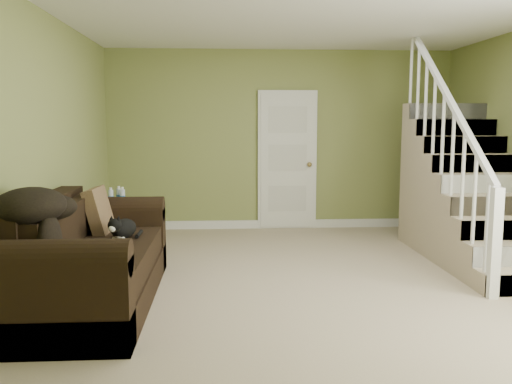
{
  "coord_description": "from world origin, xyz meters",
  "views": [
    {
      "loc": [
        -0.84,
        -5.16,
        1.56
      ],
      "look_at": [
        -0.5,
        0.36,
        0.85
      ],
      "focal_mm": 38.0,
      "sensor_mm": 36.0,
      "label": 1
    }
  ],
  "objects": [
    {
      "name": "ceiling",
      "position": [
        0.0,
        0.0,
        2.6
      ],
      "size": [
        5.0,
        5.5,
        0.01
      ],
      "primitive_type": "cube",
      "color": "white",
      "rests_on": "wall_back"
    },
    {
      "name": "door",
      "position": [
        0.1,
        2.71,
        1.01
      ],
      "size": [
        0.86,
        0.12,
        2.02
      ],
      "color": "white",
      "rests_on": "floor"
    },
    {
      "name": "throw_blanket",
      "position": [
        -2.26,
        -1.15,
        0.96
      ],
      "size": [
        0.55,
        0.69,
        0.27
      ],
      "primitive_type": "ellipsoid",
      "rotation": [
        0.0,
        0.0,
        -0.08
      ],
      "color": "black",
      "rests_on": "sofa"
    },
    {
      "name": "wall_left",
      "position": [
        -2.5,
        0.0,
        1.3
      ],
      "size": [
        0.04,
        5.5,
        2.6
      ],
      "primitive_type": "cube",
      "color": "olive",
      "rests_on": "floor"
    },
    {
      "name": "staircase",
      "position": [
        1.99,
        0.97,
        0.64
      ],
      "size": [
        1.0,
        2.51,
        2.82
      ],
      "color": "tan",
      "rests_on": "floor"
    },
    {
      "name": "throw_pillow",
      "position": [
        -2.05,
        0.13,
        0.7
      ],
      "size": [
        0.24,
        0.47,
        0.47
      ],
      "primitive_type": "cube",
      "rotation": [
        0.0,
        -0.24,
        -0.04
      ],
      "color": "#4A361D",
      "rests_on": "sofa"
    },
    {
      "name": "side_table",
      "position": [
        -2.15,
        1.57,
        0.28
      ],
      "size": [
        0.54,
        0.54,
        0.77
      ],
      "rotation": [
        0.0,
        0.0,
        0.23
      ],
      "color": "black",
      "rests_on": "floor"
    },
    {
      "name": "floor",
      "position": [
        0.0,
        0.0,
        0.0
      ],
      "size": [
        5.0,
        5.5,
        0.01
      ],
      "primitive_type": "cube",
      "color": "tan",
      "rests_on": "ground"
    },
    {
      "name": "cat",
      "position": [
        -1.76,
        -0.23,
        0.59
      ],
      "size": [
        0.28,
        0.51,
        0.25
      ],
      "rotation": [
        0.0,
        0.0,
        -0.28
      ],
      "color": "black",
      "rests_on": "sofa"
    },
    {
      "name": "wall_front",
      "position": [
        0.0,
        -2.75,
        1.3
      ],
      "size": [
        5.0,
        0.04,
        2.6
      ],
      "primitive_type": "cube",
      "color": "olive",
      "rests_on": "floor"
    },
    {
      "name": "baseboard_left",
      "position": [
        -2.47,
        0.0,
        0.06
      ],
      "size": [
        0.04,
        5.5,
        0.12
      ],
      "primitive_type": "cube",
      "color": "white",
      "rests_on": "floor"
    },
    {
      "name": "baseboard_back",
      "position": [
        0.0,
        2.72,
        0.06
      ],
      "size": [
        5.0,
        0.04,
        0.12
      ],
      "primitive_type": "cube",
      "color": "white",
      "rests_on": "floor"
    },
    {
      "name": "banana",
      "position": [
        -1.71,
        -0.78,
        0.53
      ],
      "size": [
        0.11,
        0.22,
        0.06
      ],
      "primitive_type": "ellipsoid",
      "rotation": [
        0.0,
        0.0,
        0.23
      ],
      "color": "gold",
      "rests_on": "sofa"
    },
    {
      "name": "wall_back",
      "position": [
        0.0,
        2.75,
        1.3
      ],
      "size": [
        5.0,
        0.04,
        2.6
      ],
      "primitive_type": "cube",
      "color": "olive",
      "rests_on": "floor"
    },
    {
      "name": "sofa",
      "position": [
        -2.02,
        -0.53,
        0.35
      ],
      "size": [
        1.01,
        2.34,
        0.92
      ],
      "color": "black",
      "rests_on": "floor"
    }
  ]
}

